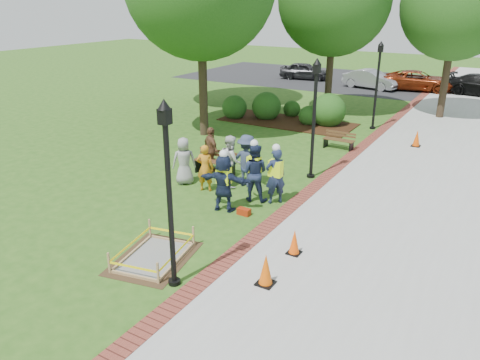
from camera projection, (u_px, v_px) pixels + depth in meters
The scene contains 32 objects.
ground at pixel (204, 221), 13.69m from camera, with size 100.00×100.00×0.00m, color #285116.
sidewalk at pixel (442, 156), 19.33m from camera, with size 6.00×60.00×0.02m, color #9E9E99.
brick_edging at pixel (364, 145), 20.87m from camera, with size 0.50×60.00×0.03m, color maroon.
mulch_bed at pixel (287, 122), 24.74m from camera, with size 7.00×3.00×0.05m, color #381E0F.
parking_lot at pixel (408, 85), 35.35m from camera, with size 36.00×12.00×0.01m, color black.
wet_concrete_pad at pixel (154, 250), 11.64m from camera, with size 2.11×2.58×0.55m.
bench_near at pixel (215, 167), 17.35m from camera, with size 1.61×0.59×0.86m.
bench_far at pixel (338, 144), 20.26m from camera, with size 1.36×0.49×0.73m.
cone_front at pixel (266, 270), 10.52m from camera, with size 0.40×0.40×0.79m.
cone_back at pixel (294, 243), 11.82m from camera, with size 0.34×0.34×0.68m.
cone_far at pixel (417, 139), 20.52m from camera, with size 0.38×0.38×0.75m.
toolbox at pixel (244, 212), 14.08m from camera, with size 0.40×0.22×0.20m, color #96260B.
lamp_near at pixel (169, 183), 9.79m from camera, with size 0.28×0.28×4.26m.
lamp_mid at pixel (314, 110), 16.21m from camera, with size 0.28×0.28×4.26m.
lamp_far at pixel (377, 79), 22.63m from camera, with size 0.28×0.28×4.26m.
tree_right at pixel (457, 5), 23.72m from camera, with size 5.57×5.57×8.61m.
shrub_a at pixel (235, 118), 25.64m from camera, with size 1.35×1.35×1.35m, color #184413.
shrub_b at pixel (266, 119), 25.51m from camera, with size 1.57×1.57×1.57m, color #184413.
shrub_c at pixel (308, 124), 24.34m from camera, with size 1.05×1.05×1.05m, color #184413.
shrub_d at pixel (327, 125), 24.20m from camera, with size 1.77×1.77×1.77m, color #184413.
shrub_e at pixel (292, 116), 26.05m from camera, with size 0.94×0.94×0.94m, color #184413.
casual_person_a at pixel (184, 161), 16.22m from camera, with size 0.63×0.61×1.66m.
casual_person_b at pixel (205, 168), 15.63m from camera, with size 0.59×0.48×1.61m.
casual_person_c at pixel (231, 161), 16.05m from camera, with size 0.65×0.67×1.79m.
casual_person_d at pixel (211, 150), 17.39m from camera, with size 0.64×0.57×1.70m.
casual_person_e at pixel (247, 161), 16.00m from camera, with size 0.59×0.39×1.82m.
hivis_worker_a at pixel (224, 181), 14.09m from camera, with size 0.63×0.47×1.94m.
hivis_worker_b at pixel (275, 174), 14.62m from camera, with size 0.67×0.67×1.95m.
hivis_worker_c at pixel (254, 171), 14.81m from camera, with size 0.68×0.52×2.03m.
parked_car_a at pixel (304, 79), 38.08m from camera, with size 4.51×1.96×1.47m, color #262629.
parked_car_b at pixel (370, 89), 34.13m from camera, with size 4.48×1.95×1.46m, color #959499.
parked_car_c at pixel (416, 90), 33.44m from camera, with size 4.61×2.00×1.50m, color maroon.
Camera 1 is at (7.19, -10.07, 6.07)m, focal length 35.00 mm.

